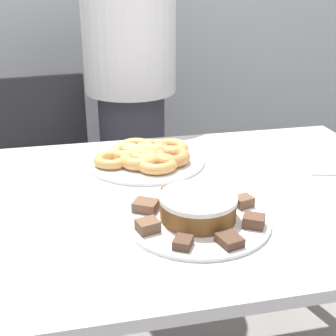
# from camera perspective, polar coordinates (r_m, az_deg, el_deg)

# --- Properties ---
(table) EXTENTS (1.44, 0.95, 0.75)m
(table) POSITION_cam_1_polar(r_m,az_deg,el_deg) (1.33, 0.53, -6.81)
(table) COLOR silver
(table) RESTS_ON ground_plane
(person_standing) EXTENTS (0.40, 0.40, 1.68)m
(person_standing) POSITION_cam_1_polar(r_m,az_deg,el_deg) (2.09, -4.59, 10.64)
(person_standing) COLOR #383842
(person_standing) RESTS_ON ground_plane
(office_chair_left) EXTENTS (0.49, 0.49, 0.89)m
(office_chair_left) POSITION_cam_1_polar(r_m,az_deg,el_deg) (2.17, -14.01, -2.23)
(office_chair_left) COLOR black
(office_chair_left) RESTS_ON ground_plane
(plate_cake) EXTENTS (0.36, 0.36, 0.01)m
(plate_cake) POSITION_cam_1_polar(r_m,az_deg,el_deg) (1.15, 3.65, -6.29)
(plate_cake) COLOR white
(plate_cake) RESTS_ON table
(plate_donuts) EXTENTS (0.38, 0.38, 0.01)m
(plate_donuts) POSITION_cam_1_polar(r_m,az_deg,el_deg) (1.50, -2.78, 0.96)
(plate_donuts) COLOR white
(plate_donuts) RESTS_ON table
(frosted_cake) EXTENTS (0.19, 0.19, 0.06)m
(frosted_cake) POSITION_cam_1_polar(r_m,az_deg,el_deg) (1.14, 3.69, -4.73)
(frosted_cake) COLOR brown
(frosted_cake) RESTS_ON plate_cake
(lamington_0) EXTENTS (0.07, 0.08, 0.02)m
(lamington_0) POSITION_cam_1_polar(r_m,az_deg,el_deg) (1.26, 5.15, -2.78)
(lamington_0) COLOR #513828
(lamington_0) RESTS_ON plate_cake
(lamington_1) EXTENTS (0.05, 0.06, 0.02)m
(lamington_1) POSITION_cam_1_polar(r_m,az_deg,el_deg) (1.25, 0.47, -2.98)
(lamington_1) COLOR brown
(lamington_1) RESTS_ON plate_cake
(lamington_2) EXTENTS (0.08, 0.07, 0.02)m
(lamington_2) POSITION_cam_1_polar(r_m,az_deg,el_deg) (1.18, -2.73, -4.60)
(lamington_2) COLOR brown
(lamington_2) RESTS_ON plate_cake
(lamington_3) EXTENTS (0.06, 0.05, 0.03)m
(lamington_3) POSITION_cam_1_polar(r_m,az_deg,el_deg) (1.09, -2.49, -7.06)
(lamington_3) COLOR brown
(lamington_3) RESTS_ON plate_cake
(lamington_4) EXTENTS (0.05, 0.06, 0.02)m
(lamington_4) POSITION_cam_1_polar(r_m,az_deg,el_deg) (1.03, 1.83, -9.07)
(lamington_4) COLOR #513828
(lamington_4) RESTS_ON plate_cake
(lamington_5) EXTENTS (0.06, 0.06, 0.02)m
(lamington_5) POSITION_cam_1_polar(r_m,az_deg,el_deg) (1.05, 7.52, -8.72)
(lamington_5) COLOR #513828
(lamington_5) RESTS_ON plate_cake
(lamington_6) EXTENTS (0.06, 0.06, 0.03)m
(lamington_6) POSITION_cam_1_polar(r_m,az_deg,el_deg) (1.12, 10.41, -6.37)
(lamington_6) COLOR brown
(lamington_6) RESTS_ON plate_cake
(lamington_7) EXTENTS (0.05, 0.05, 0.03)m
(lamington_7) POSITION_cam_1_polar(r_m,az_deg,el_deg) (1.21, 9.16, -4.04)
(lamington_7) COLOR brown
(lamington_7) RESTS_ON plate_cake
(donut_0) EXTENTS (0.13, 0.13, 0.04)m
(donut_0) POSITION_cam_1_polar(r_m,az_deg,el_deg) (1.49, -2.80, 1.76)
(donut_0) COLOR #E5AD66
(donut_0) RESTS_ON plate_donuts
(donut_1) EXTENTS (0.11, 0.11, 0.03)m
(donut_1) POSITION_cam_1_polar(r_m,az_deg,el_deg) (1.55, -2.12, 2.47)
(donut_1) COLOR #C68447
(donut_1) RESTS_ON plate_donuts
(donut_2) EXTENTS (0.12, 0.12, 0.03)m
(donut_2) POSITION_cam_1_polar(r_m,az_deg,el_deg) (1.56, -3.96, 2.58)
(donut_2) COLOR #E5AD66
(donut_2) RESTS_ON plate_donuts
(donut_3) EXTENTS (0.11, 0.11, 0.03)m
(donut_3) POSITION_cam_1_polar(r_m,az_deg,el_deg) (1.51, -5.18, 1.98)
(donut_3) COLOR #E5AD66
(donut_3) RESTS_ON plate_donuts
(donut_4) EXTENTS (0.11, 0.11, 0.03)m
(donut_4) POSITION_cam_1_polar(r_m,az_deg,el_deg) (1.46, -6.85, 1.00)
(donut_4) COLOR tan
(donut_4) RESTS_ON plate_donuts
(donut_5) EXTENTS (0.12, 0.12, 0.04)m
(donut_5) POSITION_cam_1_polar(r_m,az_deg,el_deg) (1.44, -3.54, 1.03)
(donut_5) COLOR tan
(donut_5) RESTS_ON plate_donuts
(donut_6) EXTENTS (0.13, 0.13, 0.03)m
(donut_6) POSITION_cam_1_polar(r_m,az_deg,el_deg) (1.42, -1.37, 0.54)
(donut_6) COLOR tan
(donut_6) RESTS_ON plate_donuts
(donut_7) EXTENTS (0.13, 0.13, 0.04)m
(donut_7) POSITION_cam_1_polar(r_m,az_deg,el_deg) (1.46, 0.13, 1.40)
(donut_7) COLOR #C68447
(donut_7) RESTS_ON plate_donuts
(donut_8) EXTENTS (0.12, 0.12, 0.04)m
(donut_8) POSITION_cam_1_polar(r_m,az_deg,el_deg) (1.54, 0.30, 2.44)
(donut_8) COLOR tan
(donut_8) RESTS_ON plate_donuts
(napkin) EXTENTS (0.13, 0.12, 0.01)m
(napkin) POSITION_cam_1_polar(r_m,az_deg,el_deg) (1.52, 18.72, -0.13)
(napkin) COLOR white
(napkin) RESTS_ON table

